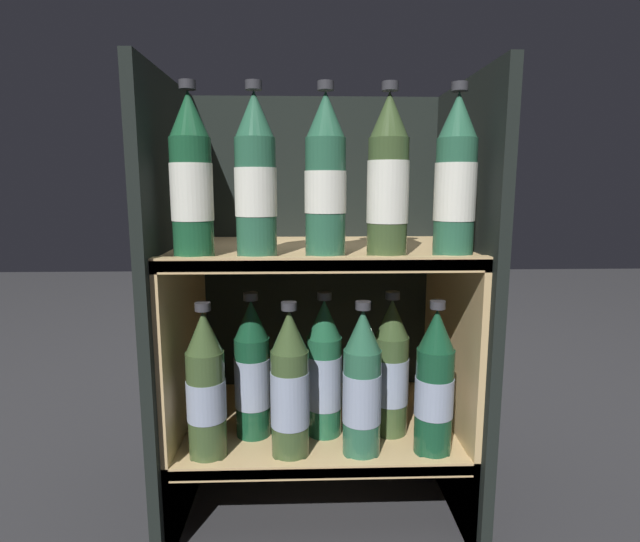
{
  "coord_description": "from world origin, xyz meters",
  "views": [
    {
      "loc": [
        -0.03,
        -0.78,
        0.64
      ],
      "look_at": [
        0.0,
        0.13,
        0.49
      ],
      "focal_mm": 28.0,
      "sensor_mm": 36.0,
      "label": 1
    }
  ],
  "objects_px": {
    "bottle_upper_front_2": "(325,180)",
    "bottle_lower_front_1": "(290,388)",
    "bottle_lower_front_0": "(206,389)",
    "bottle_lower_front_3": "(434,386)",
    "bottle_lower_back_0": "(252,373)",
    "bottle_upper_front_1": "(256,180)",
    "bottle_upper_front_3": "(388,181)",
    "bottle_upper_front_0": "(191,180)",
    "bottle_upper_front_4": "(455,181)",
    "bottle_lower_back_1": "(324,372)",
    "bottle_lower_back_2": "(391,371)",
    "bottle_lower_front_2": "(362,387)"
  },
  "relations": [
    {
      "from": "bottle_lower_front_3",
      "to": "bottle_lower_front_2",
      "type": "bearing_deg",
      "value": 180.0
    },
    {
      "from": "bottle_lower_front_2",
      "to": "bottle_lower_back_0",
      "type": "distance_m",
      "value": 0.21
    },
    {
      "from": "bottle_lower_back_2",
      "to": "bottle_upper_front_1",
      "type": "bearing_deg",
      "value": -162.52
    },
    {
      "from": "bottle_lower_front_1",
      "to": "bottle_lower_back_1",
      "type": "height_order",
      "value": "same"
    },
    {
      "from": "bottle_upper_front_4",
      "to": "bottle_lower_front_3",
      "type": "distance_m",
      "value": 0.36
    },
    {
      "from": "bottle_upper_front_0",
      "to": "bottle_lower_back_0",
      "type": "height_order",
      "value": "bottle_upper_front_0"
    },
    {
      "from": "bottle_upper_front_4",
      "to": "bottle_lower_back_2",
      "type": "distance_m",
      "value": 0.38
    },
    {
      "from": "bottle_upper_front_3",
      "to": "bottle_lower_back_1",
      "type": "height_order",
      "value": "bottle_upper_front_3"
    },
    {
      "from": "bottle_upper_front_2",
      "to": "bottle_lower_front_0",
      "type": "height_order",
      "value": "bottle_upper_front_2"
    },
    {
      "from": "bottle_upper_front_1",
      "to": "bottle_lower_front_1",
      "type": "relative_size",
      "value": 1.0
    },
    {
      "from": "bottle_lower_front_1",
      "to": "bottle_lower_front_3",
      "type": "relative_size",
      "value": 1.0
    },
    {
      "from": "bottle_upper_front_2",
      "to": "bottle_lower_back_0",
      "type": "xyz_separation_m",
      "value": [
        -0.13,
        0.08,
        -0.36
      ]
    },
    {
      "from": "bottle_upper_front_2",
      "to": "bottle_lower_front_2",
      "type": "relative_size",
      "value": 1.0
    },
    {
      "from": "bottle_lower_front_3",
      "to": "bottle_lower_back_0",
      "type": "height_order",
      "value": "same"
    },
    {
      "from": "bottle_upper_front_4",
      "to": "bottle_upper_front_1",
      "type": "bearing_deg",
      "value": -180.0
    },
    {
      "from": "bottle_upper_front_4",
      "to": "bottle_lower_front_1",
      "type": "distance_m",
      "value": 0.45
    },
    {
      "from": "bottle_upper_front_1",
      "to": "bottle_upper_front_2",
      "type": "bearing_deg",
      "value": 0.0
    },
    {
      "from": "bottle_upper_front_2",
      "to": "bottle_lower_front_0",
      "type": "relative_size",
      "value": 1.0
    },
    {
      "from": "bottle_upper_front_0",
      "to": "bottle_upper_front_2",
      "type": "xyz_separation_m",
      "value": [
        0.22,
        0.0,
        0.0
      ]
    },
    {
      "from": "bottle_lower_back_1",
      "to": "bottle_lower_front_1",
      "type": "bearing_deg",
      "value": -129.61
    },
    {
      "from": "bottle_lower_front_2",
      "to": "bottle_lower_back_2",
      "type": "height_order",
      "value": "same"
    },
    {
      "from": "bottle_upper_front_4",
      "to": "bottle_lower_back_2",
      "type": "relative_size",
      "value": 1.0
    },
    {
      "from": "bottle_lower_front_0",
      "to": "bottle_lower_back_1",
      "type": "bearing_deg",
      "value": 20.1
    },
    {
      "from": "bottle_upper_front_0",
      "to": "bottle_upper_front_2",
      "type": "bearing_deg",
      "value": 0.0
    },
    {
      "from": "bottle_lower_front_3",
      "to": "bottle_lower_back_0",
      "type": "distance_m",
      "value": 0.34
    },
    {
      "from": "bottle_upper_front_0",
      "to": "bottle_upper_front_4",
      "type": "relative_size",
      "value": 1.0
    },
    {
      "from": "bottle_upper_front_1",
      "to": "bottle_lower_back_2",
      "type": "relative_size",
      "value": 1.0
    },
    {
      "from": "bottle_lower_front_1",
      "to": "bottle_lower_back_2",
      "type": "bearing_deg",
      "value": 21.85
    },
    {
      "from": "bottle_upper_front_3",
      "to": "bottle_upper_front_4",
      "type": "relative_size",
      "value": 1.0
    },
    {
      "from": "bottle_upper_front_2",
      "to": "bottle_lower_front_1",
      "type": "relative_size",
      "value": 1.0
    },
    {
      "from": "bottle_upper_front_4",
      "to": "bottle_lower_front_0",
      "type": "relative_size",
      "value": 1.0
    },
    {
      "from": "bottle_upper_front_0",
      "to": "bottle_upper_front_2",
      "type": "distance_m",
      "value": 0.22
    },
    {
      "from": "bottle_lower_front_3",
      "to": "bottle_upper_front_4",
      "type": "bearing_deg",
      "value": 0.0
    },
    {
      "from": "bottle_upper_front_2",
      "to": "bottle_lower_back_2",
      "type": "height_order",
      "value": "bottle_upper_front_2"
    },
    {
      "from": "bottle_lower_front_1",
      "to": "bottle_upper_front_1",
      "type": "bearing_deg",
      "value": 180.0
    },
    {
      "from": "bottle_upper_front_1",
      "to": "bottle_upper_front_3",
      "type": "distance_m",
      "value": 0.22
    },
    {
      "from": "bottle_upper_front_1",
      "to": "bottle_lower_back_1",
      "type": "distance_m",
      "value": 0.39
    },
    {
      "from": "bottle_lower_back_1",
      "to": "bottle_lower_back_2",
      "type": "distance_m",
      "value": 0.13
    },
    {
      "from": "bottle_lower_front_0",
      "to": "bottle_lower_back_2",
      "type": "bearing_deg",
      "value": 12.8
    },
    {
      "from": "bottle_lower_back_0",
      "to": "bottle_lower_back_2",
      "type": "distance_m",
      "value": 0.26
    },
    {
      "from": "bottle_upper_front_1",
      "to": "bottle_lower_back_2",
      "type": "height_order",
      "value": "bottle_upper_front_1"
    },
    {
      "from": "bottle_upper_front_2",
      "to": "bottle_upper_front_0",
      "type": "bearing_deg",
      "value": 180.0
    },
    {
      "from": "bottle_lower_front_1",
      "to": "bottle_lower_back_0",
      "type": "relative_size",
      "value": 1.0
    },
    {
      "from": "bottle_upper_front_2",
      "to": "bottle_upper_front_4",
      "type": "bearing_deg",
      "value": 0.0
    },
    {
      "from": "bottle_upper_front_0",
      "to": "bottle_lower_front_0",
      "type": "bearing_deg",
      "value": 0.0
    },
    {
      "from": "bottle_upper_front_2",
      "to": "bottle_upper_front_3",
      "type": "distance_m",
      "value": 0.1
    },
    {
      "from": "bottle_upper_front_4",
      "to": "bottle_lower_back_2",
      "type": "xyz_separation_m",
      "value": [
        -0.09,
        0.08,
        -0.36
      ]
    },
    {
      "from": "bottle_upper_front_1",
      "to": "bottle_lower_front_2",
      "type": "distance_m",
      "value": 0.4
    },
    {
      "from": "bottle_lower_front_2",
      "to": "bottle_lower_front_1",
      "type": "bearing_deg",
      "value": 180.0
    },
    {
      "from": "bottle_lower_front_1",
      "to": "bottle_lower_back_1",
      "type": "bearing_deg",
      "value": 50.39
    }
  ]
}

